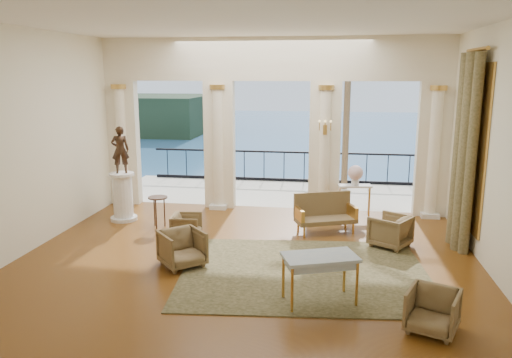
% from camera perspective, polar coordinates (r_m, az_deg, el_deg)
% --- Properties ---
extents(floor, '(9.00, 9.00, 0.00)m').
position_cam_1_polar(floor, '(9.93, -1.08, -9.23)').
color(floor, '#431E09').
rests_on(floor, ground).
extents(room_walls, '(9.00, 9.00, 9.00)m').
position_cam_1_polar(room_walls, '(8.19, -2.50, 6.96)').
color(room_walls, white).
rests_on(room_walls, ground).
extents(arcade, '(9.00, 0.56, 4.50)m').
position_cam_1_polar(arcade, '(13.08, 1.77, 7.55)').
color(arcade, beige).
rests_on(arcade, ground).
extents(terrace, '(10.00, 3.60, 0.10)m').
position_cam_1_polar(terrace, '(15.44, 2.61, -1.67)').
color(terrace, beige).
rests_on(terrace, ground).
extents(balustrade, '(9.00, 0.06, 1.03)m').
position_cam_1_polar(balustrade, '(16.90, 3.22, 1.11)').
color(balustrade, black).
rests_on(balustrade, terrace).
extents(palm_tree, '(2.00, 2.00, 4.50)m').
position_cam_1_polar(palm_tree, '(15.73, 10.56, 13.61)').
color(palm_tree, '#4C3823').
rests_on(palm_tree, terrace).
extents(headland, '(22.00, 18.00, 6.00)m').
position_cam_1_polar(headland, '(85.45, -13.03, 7.27)').
color(headland, black).
rests_on(headland, sea).
extents(sea, '(160.00, 160.00, 0.00)m').
position_cam_1_polar(sea, '(69.80, 7.43, 4.00)').
color(sea, navy).
rests_on(sea, ground).
extents(curtain, '(0.33, 1.40, 4.09)m').
position_cam_1_polar(curtain, '(11.07, 22.77, 2.87)').
color(curtain, '#484527').
rests_on(curtain, ground).
extents(window_frame, '(0.04, 1.60, 3.40)m').
position_cam_1_polar(window_frame, '(11.10, 23.74, 3.24)').
color(window_frame, gold).
rests_on(window_frame, room_walls).
extents(wall_sconce, '(0.30, 0.11, 0.33)m').
position_cam_1_polar(wall_sconce, '(12.70, 7.89, 5.70)').
color(wall_sconce, gold).
rests_on(wall_sconce, arcade).
extents(rug, '(4.80, 3.90, 0.02)m').
position_cam_1_polar(rug, '(9.38, 5.53, -10.54)').
color(rug, '#2B2E15').
rests_on(rug, ground).
extents(armchair_a, '(1.02, 1.02, 0.77)m').
position_cam_1_polar(armchair_a, '(9.61, -8.43, -7.66)').
color(armchair_a, '#40341C').
rests_on(armchair_a, ground).
extents(armchair_b, '(0.86, 0.83, 0.69)m').
position_cam_1_polar(armchair_b, '(7.67, 19.54, -13.83)').
color(armchair_b, '#40341C').
rests_on(armchair_b, ground).
extents(armchair_c, '(0.97, 0.99, 0.75)m').
position_cam_1_polar(armchair_c, '(10.92, 15.09, -5.58)').
color(armchair_c, '#40341C').
rests_on(armchair_c, ground).
extents(armchair_d, '(0.63, 0.66, 0.63)m').
position_cam_1_polar(armchair_d, '(11.12, -7.95, -5.29)').
color(armchair_d, '#40341C').
rests_on(armchair_d, ground).
extents(settee, '(1.48, 1.05, 0.90)m').
position_cam_1_polar(settee, '(11.61, 7.82, -3.86)').
color(settee, '#40341C').
rests_on(settee, ground).
extents(game_table, '(1.30, 0.99, 0.79)m').
position_cam_1_polar(game_table, '(8.02, 7.32, -9.22)').
color(game_table, '#95AAB9').
rests_on(game_table, ground).
extents(pedestal, '(0.66, 0.66, 1.20)m').
position_cam_1_polar(pedestal, '(12.80, -14.97, -2.06)').
color(pedestal, silver).
rests_on(pedestal, ground).
extents(statue, '(0.49, 0.42, 1.15)m').
position_cam_1_polar(statue, '(12.57, -15.26, 3.25)').
color(statue, '#312116').
rests_on(statue, pedestal).
extents(console_table, '(0.88, 0.45, 0.80)m').
position_cam_1_polar(console_table, '(13.02, 11.22, -1.26)').
color(console_table, silver).
rests_on(console_table, ground).
extents(urn, '(0.39, 0.39, 0.51)m').
position_cam_1_polar(urn, '(12.93, 11.30, 0.59)').
color(urn, silver).
rests_on(urn, console_table).
extents(side_table, '(0.46, 0.46, 0.74)m').
position_cam_1_polar(side_table, '(12.02, -11.15, -2.50)').
color(side_table, black).
rests_on(side_table, ground).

